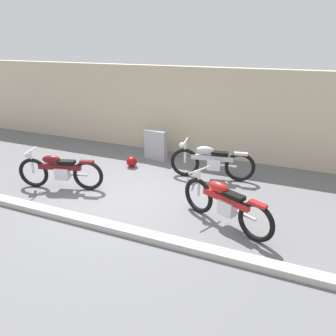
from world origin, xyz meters
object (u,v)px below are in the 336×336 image
at_px(helmet, 132,162).
at_px(motorcycle_silver, 211,161).
at_px(motorcycle_red, 225,203).
at_px(stone_marker, 156,145).
at_px(motorcycle_maroon, 59,171).

bearing_deg(helmet, motorcycle_silver, 2.08).
bearing_deg(helmet, motorcycle_red, -32.48).
bearing_deg(stone_marker, motorcycle_maroon, -114.17).
distance_m(helmet, motorcycle_silver, 2.28).
distance_m(stone_marker, helmet, 0.94).
distance_m(motorcycle_silver, motorcycle_maroon, 3.69).
distance_m(stone_marker, motorcycle_red, 3.93).
xyz_separation_m(stone_marker, helmet, (-0.35, -0.83, -0.29)).
height_order(motorcycle_red, motorcycle_maroon, motorcycle_red).
distance_m(helmet, motorcycle_maroon, 2.10).
bearing_deg(motorcycle_red, motorcycle_silver, -42.31).
xyz_separation_m(stone_marker, motorcycle_maroon, (-1.22, -2.72, 0.01)).
distance_m(stone_marker, motorcycle_maroon, 2.98).
bearing_deg(motorcycle_maroon, helmet, -130.73).
distance_m(motorcycle_red, motorcycle_silver, 2.23).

